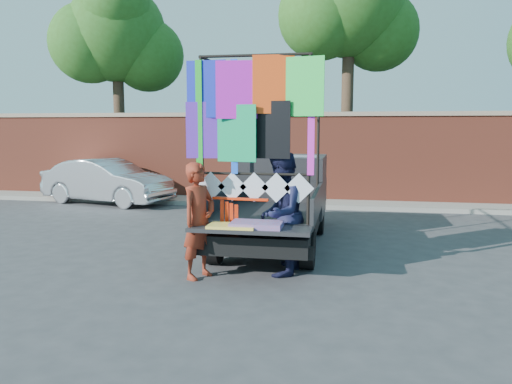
% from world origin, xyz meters
% --- Properties ---
extents(ground, '(90.00, 90.00, 0.00)m').
position_xyz_m(ground, '(0.00, 0.00, 0.00)').
color(ground, '#38383A').
rests_on(ground, ground).
extents(brick_wall, '(30.00, 0.45, 2.61)m').
position_xyz_m(brick_wall, '(0.00, 7.00, 1.33)').
color(brick_wall, '#973F2C').
rests_on(brick_wall, ground).
extents(curb, '(30.00, 1.20, 0.12)m').
position_xyz_m(curb, '(0.00, 6.30, 0.06)').
color(curb, gray).
rests_on(curb, ground).
extents(tree_left, '(4.20, 3.30, 7.05)m').
position_xyz_m(tree_left, '(-6.48, 8.12, 5.12)').
color(tree_left, '#38281C').
rests_on(tree_left, ground).
extents(tree_mid, '(4.20, 3.30, 7.73)m').
position_xyz_m(tree_mid, '(1.02, 8.12, 5.70)').
color(tree_mid, '#38281C').
rests_on(tree_mid, ground).
extents(pickup_truck, '(2.03, 5.11, 3.22)m').
position_xyz_m(pickup_truck, '(-0.23, 2.06, 0.81)').
color(pickup_truck, black).
rests_on(pickup_truck, ground).
extents(sedan, '(4.10, 2.28, 1.28)m').
position_xyz_m(sedan, '(-5.71, 5.65, 0.64)').
color(sedan, silver).
rests_on(sedan, ground).
extents(woman, '(0.62, 0.73, 1.69)m').
position_xyz_m(woman, '(-1.00, -0.69, 0.85)').
color(woman, maroon).
rests_on(woman, ground).
extents(man, '(0.80, 0.97, 1.84)m').
position_xyz_m(man, '(0.14, -0.31, 0.92)').
color(man, '#161838').
rests_on(man, ground).
extents(streamer_bundle, '(0.85, 0.12, 0.59)m').
position_xyz_m(streamer_bundle, '(-0.52, -0.51, 0.98)').
color(streamer_bundle, red).
rests_on(streamer_bundle, ground).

